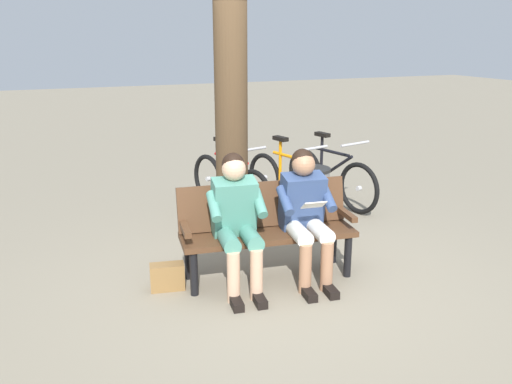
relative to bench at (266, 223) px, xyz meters
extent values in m
plane|color=gray|center=(-0.08, 0.19, -0.51)|extent=(40.00, 40.00, 0.00)
cube|color=#51331E|center=(0.01, 0.08, -0.08)|extent=(1.64, 0.64, 0.05)
cube|color=#51331E|center=(-0.01, -0.11, 0.15)|extent=(1.60, 0.34, 0.42)
cube|color=#51331E|center=(-0.74, 0.18, 0.05)|extent=(0.11, 0.40, 0.05)
cube|color=#51331E|center=(0.76, -0.02, 0.05)|extent=(0.11, 0.40, 0.05)
cylinder|color=black|center=(-0.68, 0.34, -0.31)|extent=(0.07, 0.07, 0.40)
cylinder|color=black|center=(0.75, 0.16, -0.31)|extent=(0.07, 0.07, 0.40)
cylinder|color=black|center=(-0.73, 0.00, -0.31)|extent=(0.07, 0.07, 0.40)
cylinder|color=black|center=(0.70, -0.18, -0.31)|extent=(0.07, 0.07, 0.40)
cube|color=#334772|center=(-0.31, 0.10, 0.20)|extent=(0.42, 0.35, 0.55)
sphere|color=#A87554|center=(-0.31, 0.12, 0.56)|extent=(0.21, 0.21, 0.21)
sphere|color=black|center=(-0.31, 0.09, 0.59)|extent=(0.20, 0.20, 0.20)
cylinder|color=white|center=(-0.39, 0.31, -0.02)|extent=(0.20, 0.42, 0.15)
cylinder|color=#A87554|center=(-0.36, 0.51, -0.28)|extent=(0.11, 0.11, 0.45)
cube|color=black|center=(-0.35, 0.61, -0.47)|extent=(0.12, 0.23, 0.07)
cylinder|color=#334772|center=(-0.50, 0.25, 0.27)|extent=(0.13, 0.31, 0.23)
cylinder|color=white|center=(-0.19, 0.29, -0.02)|extent=(0.20, 0.42, 0.15)
cylinder|color=#A87554|center=(-0.16, 0.49, -0.28)|extent=(0.11, 0.11, 0.45)
cube|color=black|center=(-0.15, 0.58, -0.47)|extent=(0.12, 0.23, 0.07)
cylinder|color=#334772|center=(-0.10, 0.19, 0.27)|extent=(0.13, 0.31, 0.23)
cube|color=silver|center=(-0.27, 0.40, 0.26)|extent=(0.21, 0.14, 0.09)
cube|color=#4C8C7A|center=(0.32, 0.02, 0.20)|extent=(0.42, 0.35, 0.55)
sphere|color=#D8A884|center=(0.33, 0.04, 0.56)|extent=(0.21, 0.21, 0.21)
sphere|color=black|center=(0.32, 0.01, 0.59)|extent=(0.20, 0.20, 0.20)
cylinder|color=#4C8C7A|center=(0.25, 0.23, -0.02)|extent=(0.20, 0.42, 0.15)
cylinder|color=#D8A884|center=(0.27, 0.43, -0.28)|extent=(0.11, 0.11, 0.45)
cube|color=black|center=(0.29, 0.53, -0.47)|extent=(0.12, 0.23, 0.07)
cylinder|color=#4C8C7A|center=(0.14, 0.16, 0.27)|extent=(0.13, 0.31, 0.23)
cylinder|color=#4C8C7A|center=(0.45, 0.21, -0.02)|extent=(0.20, 0.42, 0.15)
cylinder|color=#D8A884|center=(0.47, 0.40, -0.28)|extent=(0.11, 0.11, 0.45)
cube|color=black|center=(0.49, 0.50, -0.47)|extent=(0.12, 0.23, 0.07)
cylinder|color=#4C8C7A|center=(0.54, 0.11, 0.27)|extent=(0.13, 0.31, 0.23)
cube|color=olive|center=(0.94, -0.04, -0.39)|extent=(0.32, 0.19, 0.24)
cylinder|color=#4C3823|center=(-0.05, -1.06, 1.13)|extent=(0.35, 0.35, 3.27)
cylinder|color=slate|center=(-0.92, -0.84, -0.14)|extent=(0.39, 0.39, 0.73)
cylinder|color=black|center=(-0.92, -0.84, 0.23)|extent=(0.41, 0.41, 0.03)
torus|color=black|center=(-1.79, -1.20, -0.18)|extent=(0.22, 0.66, 0.66)
cylinder|color=silver|center=(-1.79, -1.20, -0.18)|extent=(0.06, 0.07, 0.06)
torus|color=black|center=(-1.55, -2.19, -0.18)|extent=(0.22, 0.66, 0.66)
cylinder|color=silver|center=(-1.55, -2.19, -0.18)|extent=(0.06, 0.07, 0.06)
cylinder|color=black|center=(-1.67, -1.69, 0.20)|extent=(0.19, 0.62, 0.04)
cylinder|color=black|center=(-1.69, -1.61, 0.00)|extent=(0.18, 0.59, 0.43)
cylinder|color=black|center=(-1.62, -1.87, 0.12)|extent=(0.04, 0.04, 0.55)
cube|color=black|center=(-1.62, -1.87, 0.40)|extent=(0.14, 0.24, 0.05)
cylinder|color=#B2B2B7|center=(-1.76, -1.30, 0.37)|extent=(0.47, 0.15, 0.03)
torus|color=black|center=(-1.16, -1.15, -0.18)|extent=(0.22, 0.65, 0.66)
cylinder|color=silver|center=(-1.16, -1.15, -0.18)|extent=(0.06, 0.07, 0.06)
torus|color=black|center=(-0.91, -2.14, -0.18)|extent=(0.22, 0.65, 0.66)
cylinder|color=silver|center=(-0.91, -2.14, -0.18)|extent=(0.06, 0.07, 0.06)
cylinder|color=orange|center=(-1.03, -1.64, 0.20)|extent=(0.20, 0.62, 0.04)
cylinder|color=orange|center=(-1.05, -1.56, 0.00)|extent=(0.19, 0.59, 0.43)
cylinder|color=orange|center=(-0.99, -1.82, 0.12)|extent=(0.04, 0.04, 0.55)
cube|color=black|center=(-0.99, -1.82, 0.40)|extent=(0.14, 0.24, 0.05)
cylinder|color=#B2B2B7|center=(-1.14, -1.25, 0.37)|extent=(0.47, 0.15, 0.03)
torus|color=black|center=(-0.45, -1.37, -0.18)|extent=(0.23, 0.65, 0.66)
cylinder|color=silver|center=(-0.45, -1.37, -0.18)|extent=(0.06, 0.07, 0.06)
torus|color=black|center=(-0.18, -2.35, -0.18)|extent=(0.23, 0.65, 0.66)
cylinder|color=silver|center=(-0.18, -2.35, -0.18)|extent=(0.06, 0.07, 0.06)
cylinder|color=#B71414|center=(-0.31, -1.86, 0.20)|extent=(0.21, 0.62, 0.04)
cylinder|color=#B71414|center=(-0.34, -1.78, 0.00)|extent=(0.20, 0.59, 0.43)
cylinder|color=#B71414|center=(-0.27, -2.04, 0.12)|extent=(0.04, 0.04, 0.55)
cube|color=black|center=(-0.27, -2.04, 0.40)|extent=(0.14, 0.24, 0.05)
cylinder|color=#B2B2B7|center=(-0.42, -1.47, 0.37)|extent=(0.47, 0.16, 0.03)
camera|label=1|loc=(1.87, 4.28, 1.68)|focal=37.66mm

